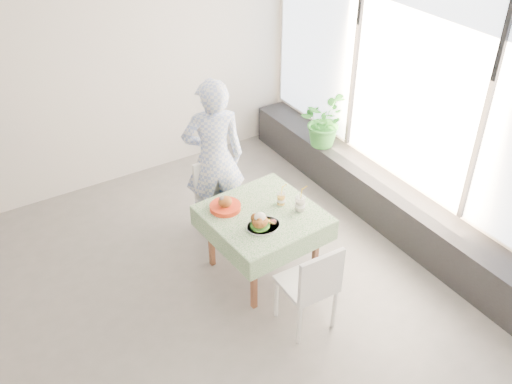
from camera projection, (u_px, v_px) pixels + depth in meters
floor at (163, 312)px, 5.48m from camera, size 6.00×6.00×0.00m
ceiling at (125, 24)px, 3.90m from camera, size 6.00×6.00×0.00m
wall_back at (60, 86)px, 6.44m from camera, size 6.00×0.02×2.80m
wall_right at (412, 107)px, 6.00m from camera, size 0.02×5.00×2.80m
window_pane at (414, 86)px, 5.84m from camera, size 0.01×4.80×2.18m
window_ledge at (384, 202)px, 6.56m from camera, size 0.40×4.80×0.50m
cafe_table at (263, 235)px, 5.72m from camera, size 1.10×1.10×0.74m
chair_far at (221, 213)px, 6.33m from camera, size 0.45×0.45×0.89m
chair_near at (306, 300)px, 5.21m from camera, size 0.46×0.46×0.95m
diner at (214, 158)px, 6.09m from camera, size 0.77×0.62×1.82m
main_dish at (262, 223)px, 5.34m from camera, size 0.34×0.34×0.17m
juice_cup_orange at (281, 199)px, 5.65m from camera, size 0.09×0.09×0.25m
juice_cup_lemonade at (300, 204)px, 5.56m from camera, size 0.11×0.11×0.30m
second_dish at (225, 205)px, 5.59m from camera, size 0.31×0.31×0.15m
potted_plant at (323, 121)px, 6.99m from camera, size 0.78×0.77×0.65m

